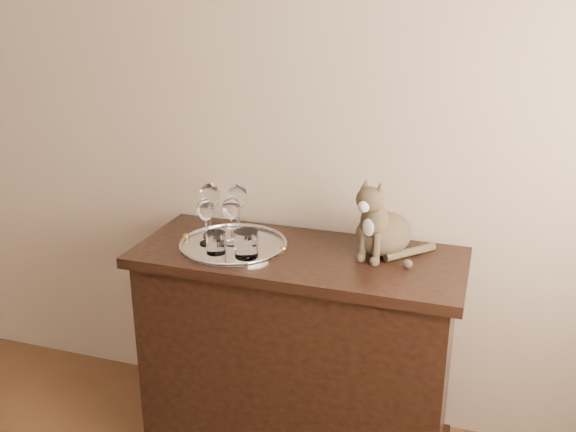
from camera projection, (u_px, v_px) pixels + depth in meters
The scene contains 10 objects.
wall_back at pixel (181, 93), 2.61m from camera, with size 4.00×0.10×2.70m, color #BFA68F.
sideboard at pixel (297, 354), 2.47m from camera, with size 1.20×0.50×0.85m, color black, non-canonical shape.
tray at pixel (233, 246), 2.38m from camera, with size 0.40×0.40×0.01m, color silver.
wine_glass_a at pixel (211, 210), 2.42m from camera, with size 0.08×0.08×0.21m, color white, non-canonical shape.
wine_glass_b at pixel (238, 209), 2.44m from camera, with size 0.08×0.08×0.20m, color silver, non-canonical shape.
wine_glass_c at pixel (206, 221), 2.36m from camera, with size 0.07×0.07×0.18m, color white, non-canonical shape.
wine_glass_d at pixel (232, 221), 2.36m from camera, with size 0.07×0.07×0.18m, color white, non-canonical shape.
tumbler_a at pixel (246, 244), 2.26m from camera, with size 0.08×0.08×0.10m, color silver.
tumbler_b at pixel (216, 243), 2.29m from camera, with size 0.07×0.07×0.08m, color white.
cat at pixel (385, 214), 2.28m from camera, with size 0.30×0.28×0.30m, color #4F412F, non-canonical shape.
Camera 1 is at (1.23, -0.11, 1.76)m, focal length 40.00 mm.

